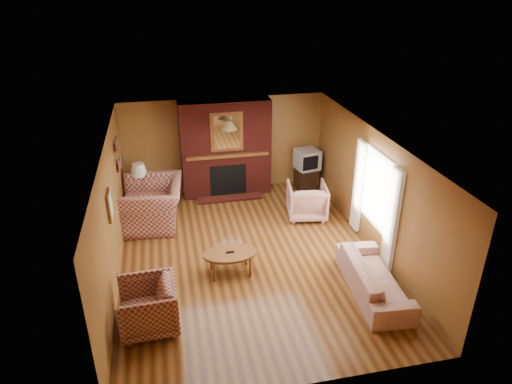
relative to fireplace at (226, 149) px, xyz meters
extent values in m
plane|color=#48240F|center=(0.00, -2.98, -1.18)|extent=(6.50, 6.50, 0.00)
plane|color=silver|center=(0.00, -2.98, 1.22)|extent=(6.50, 6.50, 0.00)
plane|color=#965F2E|center=(0.00, 0.27, 0.02)|extent=(6.50, 0.00, 6.50)
plane|color=#965F2E|center=(0.00, -6.23, 0.02)|extent=(6.50, 0.00, 6.50)
plane|color=#965F2E|center=(-2.50, -2.98, 0.02)|extent=(0.00, 6.50, 6.50)
plane|color=#965F2E|center=(2.50, -2.98, 0.02)|extent=(0.00, 6.50, 6.50)
cube|color=#531612|center=(0.00, 0.02, 0.02)|extent=(2.20, 0.50, 2.40)
cube|color=black|center=(0.00, -0.21, -0.73)|extent=(0.90, 0.06, 0.80)
cube|color=#531612|center=(0.00, -0.38, -1.15)|extent=(1.60, 0.35, 0.06)
cube|color=brown|center=(0.00, -0.25, -0.06)|extent=(2.00, 0.18, 0.08)
cube|color=brown|center=(0.00, -0.22, 0.52)|extent=(0.78, 0.05, 0.95)
cube|color=white|center=(0.00, -0.25, 0.52)|extent=(0.62, 0.02, 0.80)
cube|color=beige|center=(2.44, -3.93, -0.13)|extent=(0.08, 0.35, 2.00)
cube|color=beige|center=(2.44, -2.43, -0.13)|extent=(0.08, 0.35, 2.00)
cube|color=white|center=(2.48, -3.18, 0.12)|extent=(0.03, 1.10, 1.50)
cube|color=brown|center=(-2.47, -1.08, 0.17)|extent=(0.06, 0.55, 0.04)
cube|color=brown|center=(-2.47, -1.08, 0.62)|extent=(0.06, 0.55, 0.04)
cube|color=brown|center=(-2.47, -3.28, 0.37)|extent=(0.04, 0.40, 0.50)
cube|color=silver|center=(-2.44, -3.28, 0.37)|extent=(0.01, 0.32, 0.42)
cylinder|color=black|center=(0.00, -0.68, 1.04)|extent=(0.01, 0.01, 0.35)
cone|color=#AB7144|center=(0.00, -0.68, 0.82)|extent=(0.36, 0.36, 0.18)
imported|color=maroon|center=(-1.85, -1.23, -0.69)|extent=(1.44, 1.61, 0.98)
imported|color=maroon|center=(-1.95, -4.64, -0.77)|extent=(0.93, 0.91, 0.82)
imported|color=beige|center=(1.90, -4.53, -0.89)|extent=(0.93, 2.06, 0.59)
imported|color=beige|center=(1.60, -1.63, -0.78)|extent=(0.99, 1.01, 0.80)
ellipsoid|color=brown|center=(-0.46, -3.46, -0.76)|extent=(1.00, 0.62, 0.05)
cube|color=black|center=(-0.46, -3.46, -0.72)|extent=(0.15, 0.05, 0.02)
cylinder|color=brown|center=(-0.13, -3.26, -0.98)|extent=(0.05, 0.05, 0.40)
cylinder|color=brown|center=(-0.80, -3.26, -0.98)|extent=(0.05, 0.05, 0.40)
cylinder|color=brown|center=(-0.13, -3.66, -0.98)|extent=(0.05, 0.05, 0.40)
cylinder|color=brown|center=(-0.80, -3.66, -0.98)|extent=(0.05, 0.05, 0.40)
cube|color=brown|center=(-2.10, -0.53, -0.91)|extent=(0.40, 0.40, 0.54)
sphere|color=silver|center=(-2.10, -0.53, -0.49)|extent=(0.31, 0.31, 0.31)
cylinder|color=black|center=(-2.10, -0.53, -0.31)|extent=(0.03, 0.03, 0.10)
cone|color=silver|center=(-2.10, -0.53, -0.13)|extent=(0.39, 0.39, 0.27)
cube|color=black|center=(2.05, -0.18, -0.90)|extent=(0.54, 0.50, 0.57)
cube|color=#A7AAAF|center=(2.05, -0.18, -0.36)|extent=(0.64, 0.62, 0.50)
cube|color=black|center=(2.05, -0.46, -0.36)|extent=(0.42, 0.10, 0.36)
camera|label=1|loc=(-1.47, -10.48, 3.89)|focal=32.00mm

